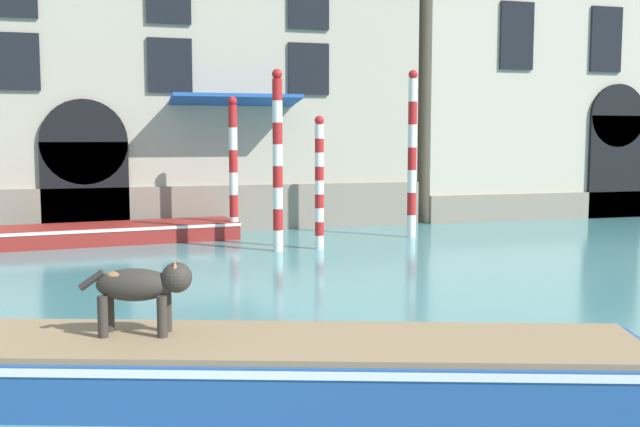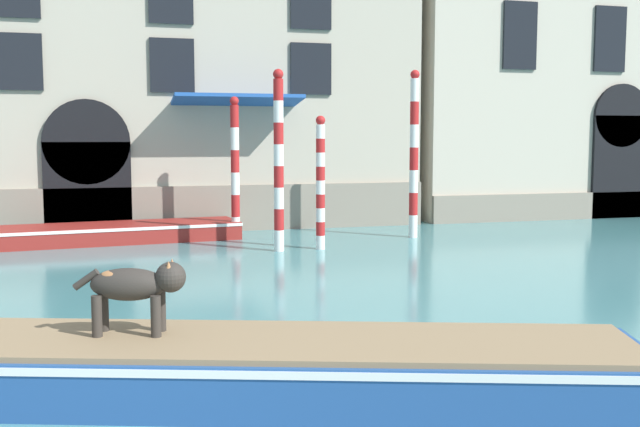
% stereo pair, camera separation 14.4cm
% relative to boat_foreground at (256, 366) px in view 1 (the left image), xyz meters
% --- Properties ---
extents(palazzo_left, '(15.33, 7.40, 13.09)m').
position_rel_boat_foreground_xyz_m(palazzo_left, '(0.39, 17.22, 6.18)').
color(palazzo_left, '#B2A893').
rests_on(palazzo_left, ground_plane).
extents(palazzo_right, '(12.67, 6.13, 14.43)m').
position_rel_boat_foreground_xyz_m(palazzo_right, '(14.84, 17.22, 6.86)').
color(palazzo_right, '#BCB29E').
rests_on(palazzo_right, ground_plane).
extents(boat_foreground, '(8.56, 4.28, 0.65)m').
position_rel_boat_foreground_xyz_m(boat_foreground, '(0.00, 0.00, 0.00)').
color(boat_foreground, '#234C8C').
rests_on(boat_foreground, ground_plane).
extents(dog_on_deck, '(1.20, 0.58, 0.82)m').
position_rel_boat_foreground_xyz_m(dog_on_deck, '(-1.13, 0.52, 0.84)').
color(dog_on_deck, '#332D28').
rests_on(dog_on_deck, boat_foreground).
extents(boat_moored_near_palazzo, '(6.33, 2.35, 0.48)m').
position_rel_boat_foreground_xyz_m(boat_moored_near_palazzo, '(-1.13, 12.74, -0.09)').
color(boat_moored_near_palazzo, maroon).
rests_on(boat_moored_near_palazzo, ground_plane).
extents(mooring_pole_0, '(0.24, 0.24, 3.86)m').
position_rel_boat_foreground_xyz_m(mooring_pole_0, '(1.88, 12.42, 1.60)').
color(mooring_pole_0, white).
rests_on(mooring_pole_0, ground_plane).
extents(mooring_pole_1, '(0.25, 0.25, 4.59)m').
position_rel_boat_foreground_xyz_m(mooring_pole_1, '(6.66, 11.41, 1.97)').
color(mooring_pole_1, white).
rests_on(mooring_pole_1, ground_plane).
extents(mooring_pole_2, '(0.25, 0.25, 4.39)m').
position_rel_boat_foreground_xyz_m(mooring_pole_2, '(2.54, 9.95, 1.87)').
color(mooring_pole_2, white).
rests_on(mooring_pole_2, ground_plane).
extents(mooring_pole_3, '(0.23, 0.23, 3.29)m').
position_rel_boat_foreground_xyz_m(mooring_pole_3, '(3.60, 10.00, 1.32)').
color(mooring_pole_3, white).
rests_on(mooring_pole_3, ground_plane).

